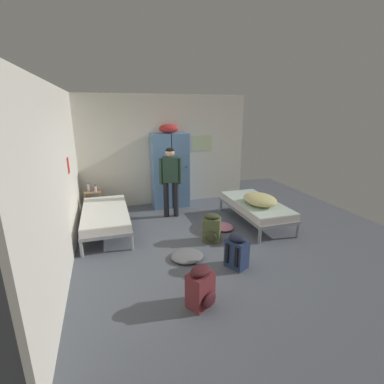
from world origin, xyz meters
TOP-DOWN VIEW (x-y plane):
  - ground_plane at (0.00, 0.00)m, footprint 8.25×8.25m
  - room_backdrop at (-1.16, 1.20)m, footprint 4.35×5.22m
  - locker_bank at (0.05, 2.30)m, footprint 0.90×0.55m
  - shelf_unit at (-1.82, 2.23)m, footprint 0.38×0.30m
  - bed_left_rear at (-1.57, 1.08)m, footprint 0.90×1.90m
  - bed_right at (1.57, 0.63)m, footprint 0.90×1.90m
  - bedding_heap at (1.55, 0.44)m, footprint 0.64×0.82m
  - person_traveler at (-0.10, 1.55)m, footprint 0.50×0.27m
  - water_bottle at (-1.90, 2.25)m, footprint 0.06×0.06m
  - lotion_bottle at (-1.75, 2.19)m, footprint 0.06×0.06m
  - backpack_maroon at (-0.46, -1.59)m, footprint 0.40×0.41m
  - backpack_olive at (0.33, 0.07)m, footprint 0.40×0.41m
  - backpack_navy at (0.39, -0.89)m, footprint 0.41×0.39m
  - clothes_pile_pink at (0.77, 0.54)m, footprint 0.41×0.49m
  - clothes_pile_grey at (-0.30, -0.41)m, footprint 0.56×0.51m

SIDE VIEW (x-z plane):
  - ground_plane at x=0.00m, z-range 0.00..0.00m
  - clothes_pile_pink at x=0.77m, z-range 0.00..0.09m
  - clothes_pile_grey at x=-0.30m, z-range 0.00..0.09m
  - backpack_maroon at x=-0.46m, z-range -0.02..0.53m
  - backpack_olive at x=0.33m, z-range -0.02..0.53m
  - backpack_navy at x=0.39m, z-range -0.02..0.53m
  - shelf_unit at x=-1.82m, z-range 0.06..0.63m
  - bed_left_rear at x=-1.57m, z-range 0.14..0.63m
  - bed_right at x=1.57m, z-range 0.14..0.63m
  - bedding_heap at x=1.55m, z-range 0.49..0.70m
  - lotion_bottle at x=-1.75m, z-range 0.56..0.72m
  - water_bottle at x=-1.90m, z-range 0.56..0.77m
  - person_traveler at x=-0.10m, z-range 0.17..1.76m
  - locker_bank at x=0.05m, z-range -0.07..2.00m
  - room_backdrop at x=-1.16m, z-range 0.00..2.77m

